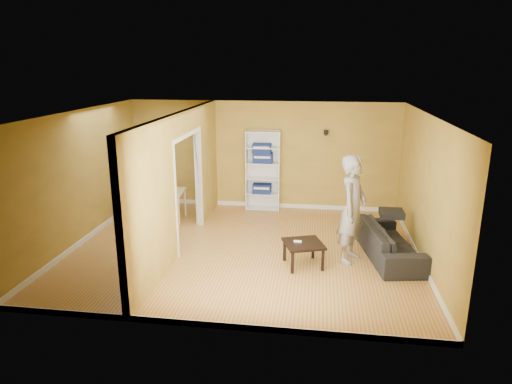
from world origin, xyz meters
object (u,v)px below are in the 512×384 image
(dining_table, at_px, (159,194))
(chair_far, at_px, (167,191))
(bookshelf, at_px, (263,170))
(coffee_table, at_px, (303,246))
(sofa, at_px, (390,237))
(chair_near, at_px, (151,208))
(chair_left, at_px, (131,200))
(person, at_px, (353,200))

(dining_table, relative_size, chair_far, 1.09)
(chair_far, bearing_deg, bookshelf, -162.23)
(coffee_table, height_order, chair_far, chair_far)
(sofa, height_order, chair_far, chair_far)
(chair_near, bearing_deg, coffee_table, -46.72)
(coffee_table, relative_size, chair_left, 0.73)
(chair_far, bearing_deg, dining_table, 96.58)
(bookshelf, relative_size, chair_near, 1.91)
(sofa, bearing_deg, coffee_table, 101.49)
(person, xyz_separation_m, coffee_table, (-0.83, -0.36, -0.77))
(bookshelf, bearing_deg, chair_far, -166.22)
(dining_table, relative_size, chair_left, 1.26)
(sofa, bearing_deg, bookshelf, 36.14)
(sofa, relative_size, coffee_table, 3.15)
(person, bearing_deg, chair_far, 83.81)
(chair_left, relative_size, chair_near, 0.88)
(coffee_table, bearing_deg, chair_left, 153.72)
(bookshelf, distance_m, chair_far, 2.36)
(sofa, xyz_separation_m, chair_near, (-4.82, 0.73, 0.12))
(person, height_order, chair_left, person)
(chair_far, bearing_deg, coffee_table, 145.97)
(sofa, height_order, person, person)
(person, height_order, bookshelf, person)
(person, xyz_separation_m, chair_far, (-4.19, 2.27, -0.63))
(bookshelf, distance_m, chair_near, 2.88)
(person, height_order, chair_near, person)
(coffee_table, bearing_deg, chair_far, 141.98)
(chair_near, bearing_deg, person, -37.96)
(dining_table, xyz_separation_m, chair_near, (0.05, -0.63, -0.11))
(chair_left, bearing_deg, sofa, 81.55)
(person, bearing_deg, bookshelf, 56.82)
(chair_left, distance_m, chair_far, 0.92)
(person, relative_size, chair_left, 2.57)
(bookshelf, bearing_deg, chair_left, -157.61)
(chair_left, bearing_deg, dining_table, 94.55)
(chair_near, bearing_deg, chair_left, 114.17)
(coffee_table, xyz_separation_m, chair_far, (-3.36, 2.62, 0.15))
(chair_far, bearing_deg, chair_near, 97.51)
(sofa, height_order, dining_table, sofa)
(sofa, height_order, chair_left, chair_left)
(dining_table, height_order, chair_far, chair_far)
(person, xyz_separation_m, chair_left, (-4.84, 1.62, -0.70))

